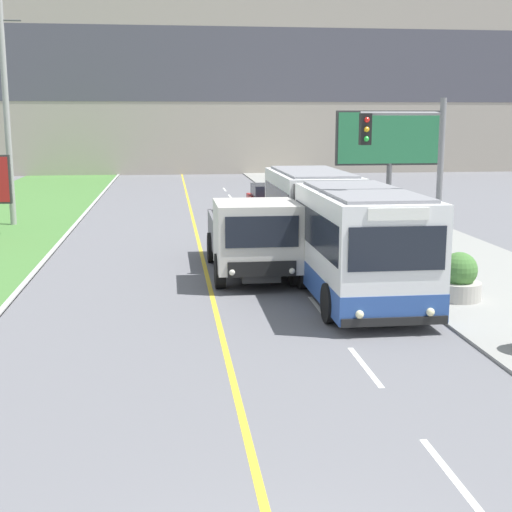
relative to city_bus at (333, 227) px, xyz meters
name	(u,v)px	position (x,y,z in m)	size (l,w,h in m)	color
lane_marking_centre	(293,499)	(-3.55, -13.20, -1.59)	(2.88, 140.00, 0.01)	gold
apartment_block_background	(179,72)	(-3.96, 46.47, 7.55)	(80.00, 8.04, 18.28)	#A89E8E
city_bus	(333,227)	(0.00, 0.00, 0.00)	(2.74, 13.03, 3.13)	white
dump_truck	(253,239)	(-2.53, -0.03, -0.31)	(2.56, 6.87, 2.53)	black
car_distant	(267,199)	(0.14, 16.28, -0.91)	(1.80, 4.30, 1.45)	maroon
utility_pole_far	(6,110)	(-12.47, 12.77, 3.75)	(1.80, 0.28, 10.57)	#9E9E99
traffic_light_mast	(415,175)	(1.33, -3.67, 1.93)	(2.28, 0.32, 5.50)	slate
billboard_large	(390,142)	(4.65, 9.09, 2.36)	(4.92, 0.24, 5.30)	#59595B
planter_round_second	(459,279)	(2.72, -3.58, -0.94)	(1.22, 1.22, 1.32)	#B7B2A8
planter_round_third	(405,251)	(2.71, 0.90, -1.00)	(1.06, 1.06, 1.17)	#B7B2A8
planter_round_far	(365,230)	(2.59, 5.39, -0.99)	(1.12, 1.12, 1.21)	#B7B2A8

